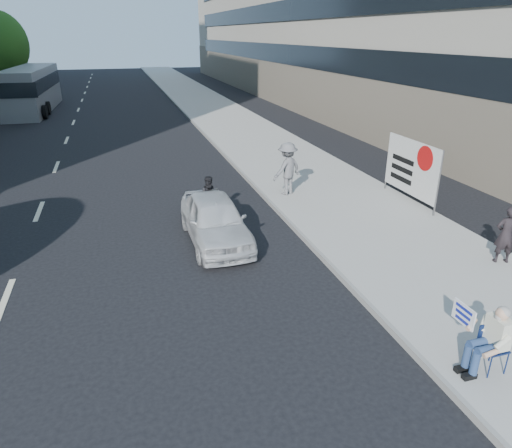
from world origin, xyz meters
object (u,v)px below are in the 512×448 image
object	(u,v)px
white_sedan_near	(215,220)
bus	(32,90)
pedestrian_woman	(506,235)
motorcycle	(210,199)
jogger	(287,169)
seated_protester	(490,336)
protest_banner	(411,168)

from	to	relation	value
white_sedan_near	bus	xyz separation A→B (m)	(-8.64, 28.73, 0.94)
pedestrian_woman	motorcycle	world-z (taller)	pedestrian_woman
jogger	pedestrian_woman	xyz separation A→B (m)	(3.50, -6.84, -0.19)
jogger	bus	world-z (taller)	bus
jogger	bus	xyz separation A→B (m)	(-12.04, 25.64, 0.51)
seated_protester	pedestrian_woman	xyz separation A→B (m)	(3.51, 3.34, 0.06)
motorcycle	bus	xyz separation A→B (m)	(-8.90, 26.74, 1.00)
seated_protester	jogger	xyz separation A→B (m)	(0.01, 10.19, 0.25)
pedestrian_woman	bus	world-z (taller)	bus
white_sedan_near	motorcycle	distance (m)	2.01
white_sedan_near	protest_banner	bearing A→B (deg)	7.76
seated_protester	pedestrian_woman	world-z (taller)	pedestrian_woman
pedestrian_woman	bus	distance (m)	36.01
protest_banner	white_sedan_near	size ratio (longest dim) A/B	0.75
pedestrian_woman	protest_banner	xyz separation A→B (m)	(0.38, 4.82, 0.47)
jogger	bus	bearing A→B (deg)	-89.74
motorcycle	jogger	bearing A→B (deg)	21.21
white_sedan_near	bus	world-z (taller)	bus
white_sedan_near	pedestrian_woman	bearing A→B (deg)	-29.16
pedestrian_woman	white_sedan_near	xyz separation A→B (m)	(-6.89, 3.75, -0.24)
motorcycle	pedestrian_woman	bearing A→B (deg)	-38.96
motorcycle	bus	bearing A→B (deg)	110.33
bus	seated_protester	bearing A→B (deg)	-69.16
protest_banner	bus	bearing A→B (deg)	119.92
jogger	motorcycle	bearing A→B (deg)	-5.60
seated_protester	pedestrian_woman	bearing A→B (deg)	43.58
jogger	protest_banner	distance (m)	4.38
seated_protester	white_sedan_near	world-z (taller)	seated_protester
jogger	seated_protester	bearing A→B (deg)	65.05
seated_protester	jogger	distance (m)	10.19
protest_banner	white_sedan_near	bearing A→B (deg)	-171.63
bus	pedestrian_woman	bearing A→B (deg)	-62.16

